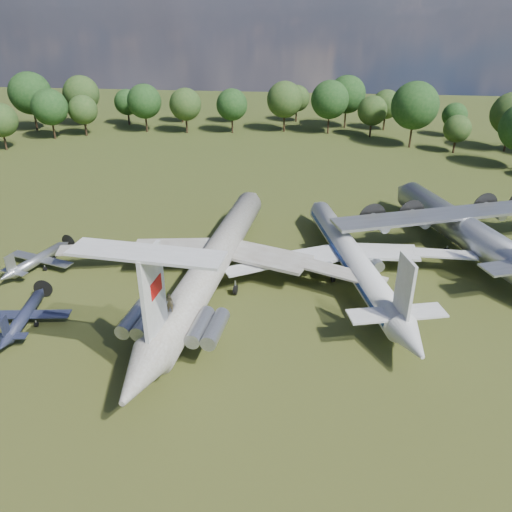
# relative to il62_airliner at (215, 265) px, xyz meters

# --- Properties ---
(ground) EXTENTS (300.00, 300.00, 0.00)m
(ground) POSITION_rel_il62_airliner_xyz_m (-4.77, 1.78, -2.66)
(ground) COLOR #1F3B13
(ground) RESTS_ON ground
(il62_airliner) EXTENTS (46.55, 57.81, 5.31)m
(il62_airliner) POSITION_rel_il62_airliner_xyz_m (0.00, 0.00, 0.00)
(il62_airliner) COLOR silver
(il62_airliner) RESTS_ON ground
(tu104_jet) EXTENTS (42.79, 50.63, 4.38)m
(tu104_jet) POSITION_rel_il62_airliner_xyz_m (17.03, 3.67, -0.47)
(tu104_jet) COLOR silver
(tu104_jet) RESTS_ON ground
(an12_transport) EXTENTS (49.55, 52.14, 5.49)m
(an12_transport) POSITION_rel_il62_airliner_xyz_m (32.81, 13.22, 0.09)
(an12_transport) COLOR #A4A7AC
(an12_transport) RESTS_ON ground
(small_prop_west) EXTENTS (11.31, 14.27, 1.92)m
(small_prop_west) POSITION_rel_il62_airliner_xyz_m (-18.98, -11.47, -1.70)
(small_prop_west) COLOR black
(small_prop_west) RESTS_ON ground
(small_prop_northwest) EXTENTS (12.98, 15.40, 1.94)m
(small_prop_northwest) POSITION_rel_il62_airliner_xyz_m (-24.16, 1.32, -1.68)
(small_prop_northwest) COLOR #9D9FA5
(small_prop_northwest) RESTS_ON ground
(person_on_il62) EXTENTS (0.74, 0.51, 1.94)m
(person_on_il62) POSITION_rel_il62_airliner_xyz_m (-1.40, -14.80, 3.63)
(person_on_il62) COLOR olive
(person_on_il62) RESTS_ON il62_airliner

